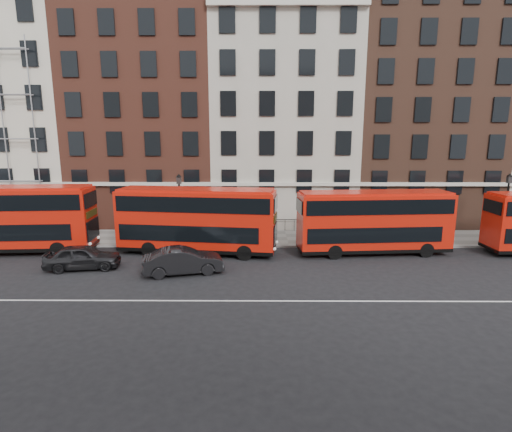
{
  "coord_description": "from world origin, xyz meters",
  "views": [
    {
      "loc": [
        -2.29,
        -21.01,
        8.24
      ],
      "look_at": [
        -2.47,
        5.0,
        3.0
      ],
      "focal_mm": 28.0,
      "sensor_mm": 36.0,
      "label": 1
    }
  ],
  "objects_px": {
    "bus_c": "(373,221)",
    "car_rear": "(83,257)",
    "car_front": "(183,261)",
    "bus_a": "(9,218)",
    "bus_b": "(196,219)"
  },
  "relations": [
    {
      "from": "bus_c",
      "to": "car_rear",
      "type": "relative_size",
      "value": 2.37
    },
    {
      "from": "bus_c",
      "to": "car_front",
      "type": "bearing_deg",
      "value": -165.93
    },
    {
      "from": "bus_a",
      "to": "car_rear",
      "type": "xyz_separation_m",
      "value": [
        6.59,
        -3.45,
        -1.8
      ]
    },
    {
      "from": "bus_b",
      "to": "car_rear",
      "type": "relative_size",
      "value": 2.49
    },
    {
      "from": "car_front",
      "to": "car_rear",
      "type": "bearing_deg",
      "value": 68.24
    },
    {
      "from": "bus_b",
      "to": "car_front",
      "type": "relative_size",
      "value": 2.33
    },
    {
      "from": "bus_c",
      "to": "car_rear",
      "type": "height_order",
      "value": "bus_c"
    },
    {
      "from": "bus_c",
      "to": "bus_b",
      "type": "bearing_deg",
      "value": 175.28
    },
    {
      "from": "bus_a",
      "to": "car_front",
      "type": "height_order",
      "value": "bus_a"
    },
    {
      "from": "bus_c",
      "to": "car_front",
      "type": "distance_m",
      "value": 13.43
    },
    {
      "from": "bus_b",
      "to": "car_front",
      "type": "bearing_deg",
      "value": -85.54
    },
    {
      "from": "bus_b",
      "to": "bus_c",
      "type": "height_order",
      "value": "bus_b"
    },
    {
      "from": "bus_a",
      "to": "car_rear",
      "type": "relative_size",
      "value": 2.54
    },
    {
      "from": "bus_b",
      "to": "car_rear",
      "type": "bearing_deg",
      "value": -145.44
    },
    {
      "from": "bus_b",
      "to": "car_rear",
      "type": "height_order",
      "value": "bus_b"
    }
  ]
}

